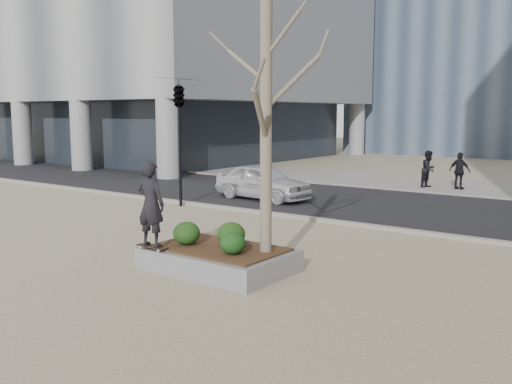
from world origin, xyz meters
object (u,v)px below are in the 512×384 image
Objects in this scene: planter at (219,259)px; skateboarder at (151,204)px; skateboard at (152,248)px; police_car at (263,182)px.

planter is 1.67× the size of skateboarder.
police_car is at bearing 111.21° from skateboard.
skateboard is at bearing -141.34° from planter.
skateboard is 0.43× the size of skateboarder.
planter is at bearing -144.66° from police_car.
skateboard is 0.20× the size of police_car.
skateboarder reaches higher than planter.
police_car is (-3.89, 9.42, -0.73)m from skateboarder.
skateboarder is (0.00, 0.00, 0.94)m from skateboard.
police_car reaches higher than skateboard.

